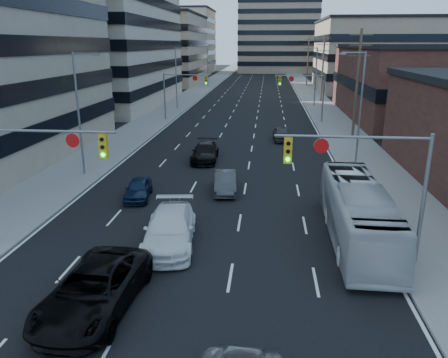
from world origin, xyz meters
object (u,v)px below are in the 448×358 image
at_px(black_pickup, 94,289).
at_px(sedan_blue, 138,189).
at_px(transit_bus, 357,213).
at_px(white_van, 170,229).

relative_size(black_pickup, sedan_blue, 1.64).
bearing_deg(black_pickup, sedan_blue, 102.23).
bearing_deg(transit_bus, black_pickup, -145.81).
distance_m(white_van, transit_bus, 9.35).
bearing_deg(sedan_blue, black_pickup, -88.16).
bearing_deg(white_van, transit_bus, 2.46).
xyz_separation_m(white_van, sedan_blue, (-3.52, 6.52, -0.21)).
distance_m(white_van, sedan_blue, 7.42).
bearing_deg(sedan_blue, transit_bus, -28.92).
relative_size(black_pickup, white_van, 1.05).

